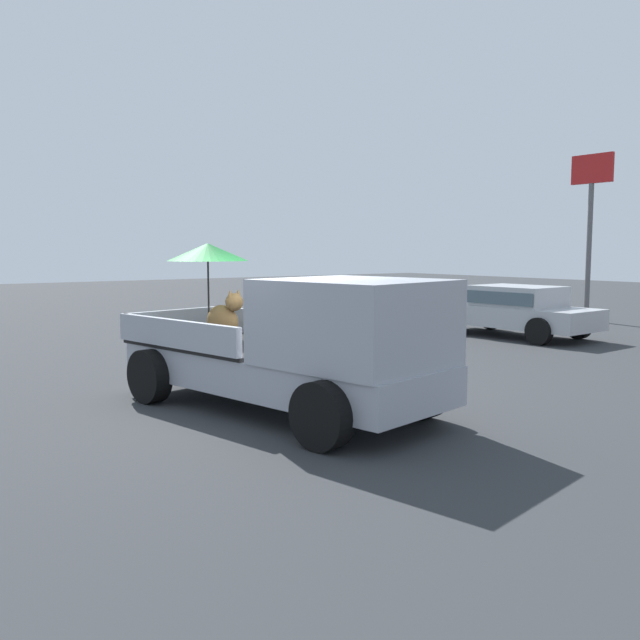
% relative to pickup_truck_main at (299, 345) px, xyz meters
% --- Properties ---
extents(ground_plane, '(80.00, 80.00, 0.00)m').
position_rel_pickup_truck_main_xyz_m(ground_plane, '(-0.38, -0.09, -0.98)').
color(ground_plane, '#2D3033').
extents(pickup_truck_main, '(5.32, 3.03, 2.37)m').
position_rel_pickup_truck_main_xyz_m(pickup_truck_main, '(0.00, 0.00, 0.00)').
color(pickup_truck_main, black).
rests_on(pickup_truck_main, ground).
extents(parked_sedan_near, '(4.39, 2.16, 1.33)m').
position_rel_pickup_truck_main_xyz_m(parked_sedan_near, '(-3.65, 9.23, -0.24)').
color(parked_sedan_near, black).
rests_on(parked_sedan_near, ground).
extents(motel_sign, '(1.40, 0.16, 5.23)m').
position_rel_pickup_truck_main_xyz_m(motel_sign, '(-4.87, 14.34, 2.69)').
color(motel_sign, '#59595B').
rests_on(motel_sign, ground).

